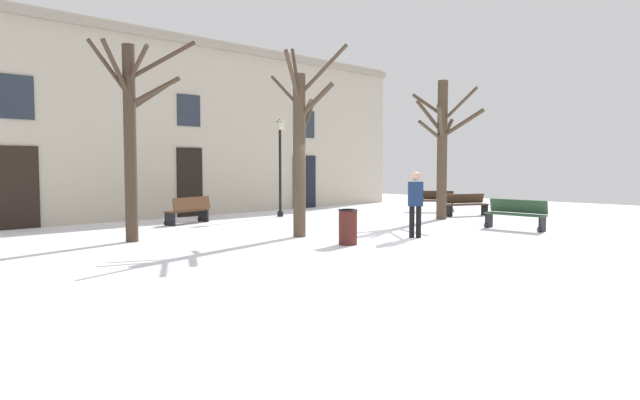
{
  "coord_description": "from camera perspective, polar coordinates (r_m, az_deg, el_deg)",
  "views": [
    {
      "loc": [
        -11.2,
        -9.68,
        1.95
      ],
      "look_at": [
        0.0,
        1.75,
        0.94
      ],
      "focal_mm": 31.3,
      "sensor_mm": 36.0,
      "label": 1
    }
  ],
  "objects": [
    {
      "name": "person_near_bench",
      "position": [
        15.04,
        9.73,
        -0.1
      ],
      "size": [
        0.42,
        0.43,
        1.76
      ],
      "rotation": [
        0.0,
        0.0,
        5.49
      ],
      "color": "black",
      "rests_on": "ground"
    },
    {
      "name": "bench_back_to_back_right",
      "position": [
        17.78,
        19.38,
        -1.34
      ],
      "size": [
        0.47,
        1.86,
        0.91
      ],
      "rotation": [
        0.0,
        0.0,
        4.71
      ],
      "color": "#2D4C33",
      "rests_on": "ground"
    },
    {
      "name": "bench_far_corner",
      "position": [
        23.57,
        11.43,
        -0.06
      ],
      "size": [
        1.31,
        1.68,
        0.88
      ],
      "rotation": [
        0.0,
        0.0,
        5.29
      ],
      "color": "#3D2819",
      "rests_on": "ground"
    },
    {
      "name": "tree_center",
      "position": [
        15.06,
        -2.01,
        5.75
      ],
      "size": [
        2.11,
        1.98,
        5.2
      ],
      "color": "#4C3D2D",
      "rests_on": "ground"
    },
    {
      "name": "bench_facing_shops",
      "position": [
        21.98,
        14.7,
        -0.42
      ],
      "size": [
        1.79,
        1.12,
        0.85
      ],
      "rotation": [
        0.0,
        0.0,
        5.86
      ],
      "color": "#3D2819",
      "rests_on": "ground"
    },
    {
      "name": "bench_near_lamp",
      "position": [
        18.89,
        -13.29,
        -1.03
      ],
      "size": [
        1.74,
        0.9,
        0.9
      ],
      "rotation": [
        0.0,
        0.0,
        3.39
      ],
      "color": "#51331E",
      "rests_on": "ground"
    },
    {
      "name": "tree_near_facade",
      "position": [
        14.82,
        -18.67,
        6.68
      ],
      "size": [
        2.62,
        1.68,
        5.08
      ],
      "color": "#423326",
      "rests_on": "ground"
    },
    {
      "name": "litter_bin",
      "position": [
        13.6,
        2.87,
        -2.76
      ],
      "size": [
        0.48,
        0.48,
        0.87
      ],
      "color": "#4C1E19",
      "rests_on": "ground"
    },
    {
      "name": "tree_right_of_center",
      "position": [
        20.31,
        12.42,
        5.61
      ],
      "size": [
        2.01,
        2.56,
        4.92
      ],
      "color": "#4C3D2D",
      "rests_on": "ground"
    },
    {
      "name": "building_facade",
      "position": [
        21.78,
        -13.48,
        7.47
      ],
      "size": [
        22.8,
        0.6,
        6.79
      ],
      "color": "#BCB29E",
      "rests_on": "ground"
    },
    {
      "name": "streetlamp",
      "position": [
        20.99,
        -4.11,
        4.45
      ],
      "size": [
        0.3,
        0.3,
        3.68
      ],
      "color": "black",
      "rests_on": "ground"
    },
    {
      "name": "ground_plane",
      "position": [
        14.94,
        4.71,
        -3.89
      ],
      "size": [
        36.48,
        36.48,
        0.0
      ],
      "primitive_type": "plane",
      "color": "white"
    }
  ]
}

